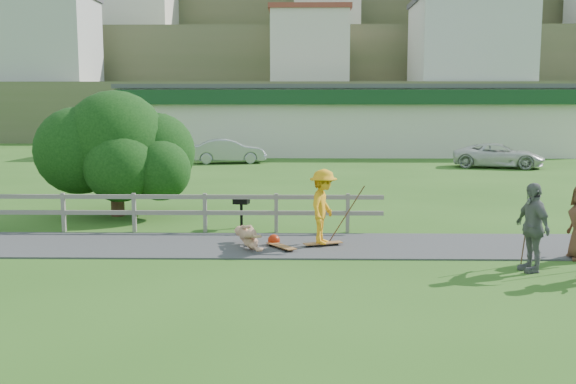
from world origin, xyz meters
name	(u,v)px	position (x,y,z in m)	size (l,w,h in m)	color
ground	(271,260)	(0.00, 0.00, 0.00)	(260.00, 260.00, 0.00)	#2C5819
path	(274,245)	(0.00, 1.50, 0.02)	(34.00, 3.00, 0.04)	#3C3C3F
fence	(112,206)	(-4.62, 3.30, 0.72)	(15.05, 0.10, 1.10)	#635F57
strip_mall	(343,120)	(4.00, 34.94, 2.58)	(32.50, 10.75, 5.10)	beige
hillside	(296,40)	(0.00, 91.31, 14.41)	(220.00, 67.00, 47.50)	#4E5C36
skater_rider	(323,211)	(1.24, 1.37, 0.93)	(1.21, 0.69, 1.87)	orange
skater_fallen	(249,237)	(-0.60, 1.13, 0.31)	(1.70, 0.41, 0.62)	tan
spectator_b	(532,227)	(5.60, -0.92, 0.96)	(1.12, 0.47, 1.91)	slate
car_silver	(228,151)	(-3.84, 25.90, 0.76)	(1.62, 4.64, 1.53)	#9A9DA2
car_white	(498,156)	(12.26, 23.13, 0.71)	(2.36, 5.12, 1.42)	silver
tree	(116,165)	(-5.23, 5.99, 1.64)	(5.27, 5.27, 3.28)	black
bbq	(241,212)	(-1.04, 3.96, 0.47)	(0.43, 0.33, 0.94)	black
longboard_rider	(323,245)	(1.24, 1.37, 0.06)	(0.99, 0.24, 0.11)	#945F30
longboard_fallen	(281,248)	(0.20, 1.03, 0.06)	(1.01, 0.25, 0.11)	#945F30
helmet	(274,240)	(0.00, 1.48, 0.16)	(0.31, 0.31, 0.31)	#9E2107
pole_rider	(346,210)	(1.84, 1.77, 0.88)	(0.03, 0.03, 1.77)	#523221
pole_spec_left	(527,224)	(5.69, -0.33, 0.92)	(0.03, 0.03, 1.83)	#523221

